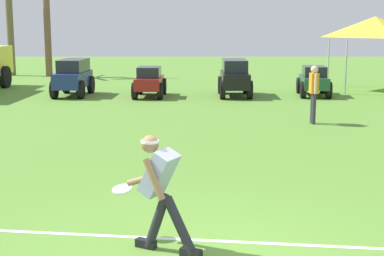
% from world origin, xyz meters
% --- Properties ---
extents(field_line_paint, '(26.85, 3.57, 0.01)m').
position_xyz_m(field_line_paint, '(0.00, 0.77, 0.00)').
color(field_line_paint, white).
rests_on(field_line_paint, ground_plane).
extents(frisbee_thrower, '(0.95, 0.76, 1.40)m').
position_xyz_m(frisbee_thrower, '(-0.53, 0.45, 0.79)').
color(frisbee_thrower, '#23232D').
rests_on(frisbee_thrower, ground_plane).
extents(frisbee_in_flight, '(0.35, 0.35, 0.08)m').
position_xyz_m(frisbee_in_flight, '(-1.04, 0.94, 0.62)').
color(frisbee_in_flight, white).
extents(teammate_near_sideline, '(0.21, 0.49, 1.56)m').
position_xyz_m(teammate_near_sideline, '(3.10, 9.37, 0.94)').
color(teammate_near_sideline, '#33333D').
rests_on(teammate_near_sideline, ground_plane).
extents(parked_car_slot_a, '(1.25, 2.44, 1.34)m').
position_xyz_m(parked_car_slot_a, '(-4.54, 15.44, 0.72)').
color(parked_car_slot_a, navy).
rests_on(parked_car_slot_a, ground_plane).
extents(parked_car_slot_b, '(1.15, 2.23, 1.10)m').
position_xyz_m(parked_car_slot_b, '(-1.70, 15.09, 0.56)').
color(parked_car_slot_b, maroon).
rests_on(parked_car_slot_b, ground_plane).
extents(parked_car_slot_c, '(1.15, 2.40, 1.34)m').
position_xyz_m(parked_car_slot_c, '(1.42, 15.32, 0.72)').
color(parked_car_slot_c, black).
rests_on(parked_car_slot_c, ground_plane).
extents(parked_car_slot_d, '(1.26, 2.27, 1.10)m').
position_xyz_m(parked_car_slot_d, '(4.34, 15.38, 0.56)').
color(parked_car_slot_d, '#235133').
rests_on(parked_car_slot_d, ground_plane).
extents(palm_tree_far_left, '(3.13, 3.23, 5.28)m').
position_xyz_m(palm_tree_far_left, '(-9.30, 23.72, 3.11)').
color(palm_tree_far_left, brown).
rests_on(palm_tree_far_left, ground_plane).
extents(palm_tree_left_of_centre, '(3.47, 3.45, 5.85)m').
position_xyz_m(palm_tree_left_of_centre, '(-7.30, 23.28, 3.61)').
color(palm_tree_left_of_centre, brown).
rests_on(palm_tree_left_of_centre, ground_plane).
extents(event_tent, '(3.05, 3.05, 2.91)m').
position_xyz_m(event_tent, '(7.09, 17.31, 2.50)').
color(event_tent, '#B2B5BA').
rests_on(event_tent, ground_plane).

